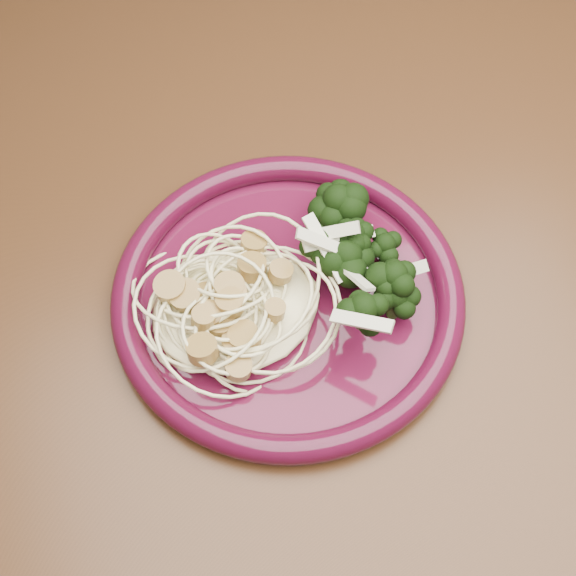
# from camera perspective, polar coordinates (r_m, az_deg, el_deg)

# --- Properties ---
(dining_table) EXTENTS (1.20, 0.80, 0.75)m
(dining_table) POSITION_cam_1_polar(r_m,az_deg,el_deg) (0.72, 1.71, -0.92)
(dining_table) COLOR #472814
(dining_table) RESTS_ON ground
(dinner_plate) EXTENTS (0.27, 0.27, 0.02)m
(dinner_plate) POSITION_cam_1_polar(r_m,az_deg,el_deg) (0.60, 0.00, -0.52)
(dinner_plate) COLOR #450C22
(dinner_plate) RESTS_ON dining_table
(spaghetti_pile) EXTENTS (0.13, 0.11, 0.03)m
(spaghetti_pile) POSITION_cam_1_polar(r_m,az_deg,el_deg) (0.58, -3.85, -1.01)
(spaghetti_pile) COLOR #F8EFB0
(spaghetti_pile) RESTS_ON dinner_plate
(scallop_cluster) EXTENTS (0.12, 0.12, 0.04)m
(scallop_cluster) POSITION_cam_1_polar(r_m,az_deg,el_deg) (0.56, -4.04, 0.72)
(scallop_cluster) COLOR #A5813D
(scallop_cluster) RESTS_ON spaghetti_pile
(broccoli_pile) EXTENTS (0.08, 0.13, 0.05)m
(broccoli_pile) POSITION_cam_1_polar(r_m,az_deg,el_deg) (0.59, 4.65, 1.64)
(broccoli_pile) COLOR black
(broccoli_pile) RESTS_ON dinner_plate
(onion_garnish) EXTENTS (0.06, 0.09, 0.05)m
(onion_garnish) POSITION_cam_1_polar(r_m,az_deg,el_deg) (0.57, 4.85, 3.24)
(onion_garnish) COLOR beige
(onion_garnish) RESTS_ON broccoli_pile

